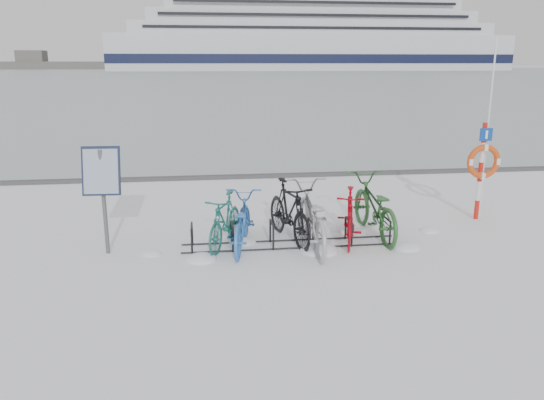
{
  "coord_description": "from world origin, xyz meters",
  "views": [
    {
      "loc": [
        -1.54,
        -9.1,
        3.26
      ],
      "look_at": [
        -0.28,
        0.6,
        0.71
      ],
      "focal_mm": 35.0,
      "sensor_mm": 36.0,
      "label": 1
    }
  ],
  "objects_px": {
    "bike_rack": "(291,236)",
    "lifebuoy_station": "(483,162)",
    "info_board": "(102,178)",
    "cruise_ferry": "(309,34)"
  },
  "relations": [
    {
      "from": "bike_rack",
      "to": "lifebuoy_station",
      "type": "relative_size",
      "value": 1.07
    },
    {
      "from": "cruise_ferry",
      "to": "info_board",
      "type": "bearing_deg",
      "value": -102.16
    },
    {
      "from": "info_board",
      "to": "cruise_ferry",
      "type": "height_order",
      "value": "cruise_ferry"
    },
    {
      "from": "lifebuoy_station",
      "to": "cruise_ferry",
      "type": "distance_m",
      "value": 210.04
    },
    {
      "from": "info_board",
      "to": "cruise_ferry",
      "type": "xyz_separation_m",
      "value": [
        44.71,
        207.43,
        12.64
      ]
    },
    {
      "from": "info_board",
      "to": "cruise_ferry",
      "type": "bearing_deg",
      "value": 80.27
    },
    {
      "from": "info_board",
      "to": "cruise_ferry",
      "type": "relative_size",
      "value": 0.01
    },
    {
      "from": "bike_rack",
      "to": "info_board",
      "type": "height_order",
      "value": "info_board"
    },
    {
      "from": "info_board",
      "to": "lifebuoy_station",
      "type": "bearing_deg",
      "value": 10.84
    },
    {
      "from": "bike_rack",
      "to": "lifebuoy_station",
      "type": "height_order",
      "value": "lifebuoy_station"
    }
  ]
}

